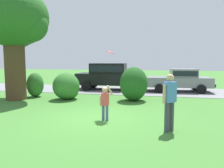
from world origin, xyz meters
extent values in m
plane|color=#3D752D|center=(0.00, 0.00, 0.00)|extent=(80.00, 80.00, 0.00)
cube|color=slate|center=(0.00, 7.68, 0.01)|extent=(28.00, 4.40, 0.02)
cylinder|color=#513823|center=(-5.43, 2.83, 1.66)|extent=(1.07, 1.07, 3.31)
ellipsoid|color=#286023|center=(-5.43, 2.83, 4.43)|extent=(3.74, 3.74, 3.18)
ellipsoid|color=#286023|center=(-4.41, 2.83, 3.97)|extent=(1.78, 1.78, 1.78)
ellipsoid|color=#286023|center=(-5.95, 3.71, 3.97)|extent=(2.32, 2.32, 2.32)
ellipsoid|color=#33702B|center=(-4.92, 3.88, 0.71)|extent=(0.97, 0.99, 1.42)
ellipsoid|color=#33702B|center=(-2.77, 3.47, 0.73)|extent=(1.43, 1.57, 1.46)
ellipsoid|color=#33702B|center=(-2.63, 3.65, 0.41)|extent=(0.92, 0.92, 0.83)
ellipsoid|color=#1E511C|center=(0.89, 3.87, 0.90)|extent=(1.47, 1.64, 1.79)
cube|color=gray|center=(3.43, 7.95, 0.68)|extent=(4.31, 2.11, 0.64)
cube|color=gray|center=(3.75, 7.97, 1.28)|extent=(1.78, 1.73, 0.56)
cube|color=black|center=(3.75, 7.97, 1.28)|extent=(1.65, 1.74, 0.34)
cylinder|color=black|center=(2.19, 6.93, 0.30)|extent=(0.61, 0.26, 0.60)
cylinder|color=black|center=(2.07, 8.80, 0.30)|extent=(0.61, 0.26, 0.60)
cylinder|color=black|center=(4.79, 7.10, 0.30)|extent=(0.61, 0.26, 0.60)
cylinder|color=black|center=(4.67, 8.97, 0.30)|extent=(0.61, 0.26, 0.60)
cube|color=black|center=(1.30, 7.81, 0.52)|extent=(0.23, 1.75, 0.20)
cube|color=black|center=(5.57, 8.09, 0.52)|extent=(0.23, 1.75, 0.20)
cube|color=black|center=(-1.44, 7.83, 0.80)|extent=(4.56, 1.98, 0.80)
cube|color=black|center=(-1.44, 7.83, 1.56)|extent=(2.53, 1.70, 0.72)
cube|color=black|center=(-1.44, 7.83, 1.56)|extent=(2.33, 1.71, 0.43)
cylinder|color=black|center=(-2.80, 6.84, 0.34)|extent=(0.69, 0.24, 0.68)
cylinder|color=black|center=(-2.86, 8.72, 0.34)|extent=(0.69, 0.24, 0.68)
cylinder|color=black|center=(-0.02, 6.93, 0.34)|extent=(0.69, 0.24, 0.68)
cylinder|color=black|center=(-0.08, 8.81, 0.34)|extent=(0.69, 0.24, 0.68)
cube|color=black|center=(-3.73, 7.75, 0.60)|extent=(0.18, 1.75, 0.20)
cube|color=black|center=(0.85, 7.90, 0.60)|extent=(0.18, 1.75, 0.20)
cylinder|color=#4C608C|center=(0.33, -0.31, 0.28)|extent=(0.10, 0.10, 0.55)
cylinder|color=#4C608C|center=(0.47, -0.31, 0.28)|extent=(0.10, 0.10, 0.55)
cube|color=#DB4C4C|center=(0.40, -0.31, 0.77)|extent=(0.27, 0.17, 0.44)
sphere|color=tan|center=(0.40, -0.31, 1.11)|extent=(0.20, 0.20, 0.20)
cylinder|color=tan|center=(0.56, -0.26, 1.09)|extent=(0.20, 0.23, 0.39)
cylinder|color=tan|center=(0.24, -0.30, 0.72)|extent=(0.07, 0.07, 0.36)
cylinder|color=red|center=(0.35, 0.64, 2.45)|extent=(0.27, 0.28, 0.13)
cylinder|color=orange|center=(0.35, 0.64, 2.45)|extent=(0.15, 0.15, 0.09)
cylinder|color=#3F3F4C|center=(2.50, -1.10, 0.45)|extent=(0.14, 0.14, 0.90)
cylinder|color=#3F3F4C|center=(2.64, -0.96, 0.45)|extent=(0.14, 0.14, 0.90)
cube|color=#4C7FCC|center=(2.57, -1.03, 1.20)|extent=(0.41, 0.41, 0.60)
sphere|color=tan|center=(2.57, -1.03, 1.63)|extent=(0.22, 0.22, 0.22)
cylinder|color=tan|center=(2.41, -1.18, 1.15)|extent=(0.09, 0.09, 0.55)
cylinder|color=tan|center=(2.73, -0.88, 1.15)|extent=(0.09, 0.09, 0.55)
camera|label=1|loc=(2.32, -7.78, 2.14)|focal=35.68mm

